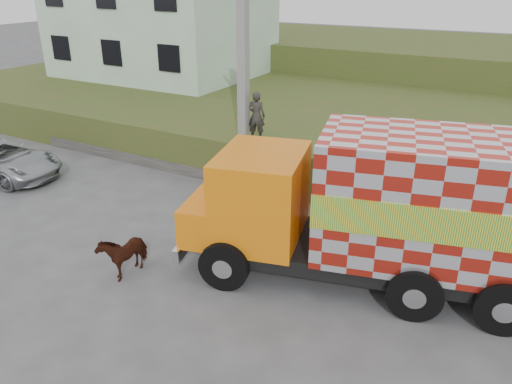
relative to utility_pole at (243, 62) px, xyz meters
The scene contains 9 objects.
ground 6.23m from the utility_pole, 77.74° to the right, with size 120.00×120.00×0.00m, color #474749.
embankment 6.42m from the utility_pole, 79.51° to the left, with size 40.00×12.00×1.50m, color #31501A.
embankment_far 17.62m from the utility_pole, 86.71° to the left, with size 40.00×12.00×3.00m, color #31501A.
retaining_strip 4.02m from the utility_pole, 158.20° to the right, with size 16.00×0.50×0.40m, color #595651.
building 13.07m from the utility_pole, 139.97° to the left, with size 10.00×8.00×6.00m, color silver.
utility_pole is the anchor object (origin of this frame).
cargo_truck 7.21m from the utility_pole, 33.33° to the right, with size 8.42×4.38×3.59m.
cow 7.29m from the utility_pole, 86.24° to the right, with size 0.58×1.28×1.08m, color #38130E.
pedestrian 1.81m from the utility_pole, 28.64° to the left, with size 0.59×0.39×1.63m, color #322F2D.
Camera 1 is at (7.20, -9.20, 6.64)m, focal length 35.00 mm.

